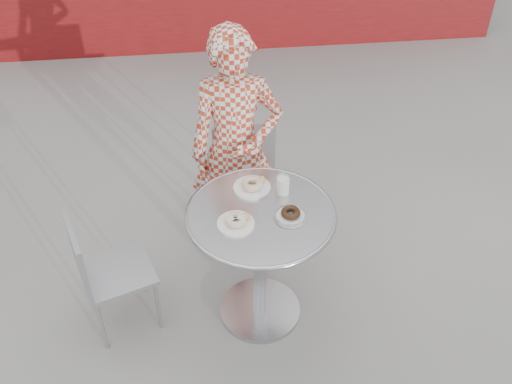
{
  "coord_description": "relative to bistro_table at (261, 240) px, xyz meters",
  "views": [
    {
      "loc": [
        -0.31,
        -2.18,
        2.76
      ],
      "look_at": [
        -0.04,
        0.09,
        0.87
      ],
      "focal_mm": 40.0,
      "sensor_mm": 36.0,
      "label": 1
    }
  ],
  "objects": [
    {
      "name": "plate_near",
      "position": [
        -0.13,
        -0.07,
        0.21
      ],
      "size": [
        0.19,
        0.19,
        0.05
      ],
      "rotation": [
        0.0,
        0.0,
        0.04
      ],
      "color": "white",
      "rests_on": "bistro_table"
    },
    {
      "name": "chair_left",
      "position": [
        -0.81,
        0.05,
        -0.36
      ],
      "size": [
        0.48,
        0.48,
        0.79
      ],
      "rotation": [
        0.0,
        0.0,
        1.91
      ],
      "color": "#9C9EA3",
      "rests_on": "ground"
    },
    {
      "name": "plate_checker",
      "position": [
        0.15,
        -0.05,
        0.21
      ],
      "size": [
        0.18,
        0.18,
        0.05
      ],
      "rotation": [
        0.0,
        0.0,
        -0.19
      ],
      "color": "white",
      "rests_on": "bistro_table"
    },
    {
      "name": "seated_person",
      "position": [
        -0.07,
        0.63,
        0.16
      ],
      "size": [
        0.56,
        0.38,
        1.53
      ],
      "primitive_type": "imported",
      "rotation": [
        0.0,
        0.0,
        -0.02
      ],
      "color": "#AB321A",
      "rests_on": "ground"
    },
    {
      "name": "bistro_table",
      "position": [
        0.0,
        0.0,
        0.0
      ],
      "size": [
        0.79,
        0.79,
        0.8
      ],
      "rotation": [
        0.0,
        0.0,
        0.08
      ],
      "color": "silver",
      "rests_on": "ground"
    },
    {
      "name": "ground",
      "position": [
        0.02,
        -0.01,
        -0.6
      ],
      "size": [
        60.0,
        60.0,
        0.0
      ],
      "primitive_type": "plane",
      "color": "#9C9994",
      "rests_on": "ground"
    },
    {
      "name": "chair_far",
      "position": [
        -0.02,
        0.94,
        -0.35
      ],
      "size": [
        0.41,
        0.42,
        0.84
      ],
      "rotation": [
        0.0,
        0.0,
        3.18
      ],
      "color": "#9C9EA3",
      "rests_on": "ground"
    },
    {
      "name": "milk_cup",
      "position": [
        0.14,
        0.14,
        0.25
      ],
      "size": [
        0.07,
        0.07,
        0.11
      ],
      "rotation": [
        0.0,
        0.0,
        -0.05
      ],
      "color": "white",
      "rests_on": "bistro_table"
    },
    {
      "name": "plate_far",
      "position": [
        -0.02,
        0.2,
        0.22
      ],
      "size": [
        0.2,
        0.2,
        0.05
      ],
      "rotation": [
        0.0,
        0.0,
        0.2
      ],
      "color": "white",
      "rests_on": "bistro_table"
    }
  ]
}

